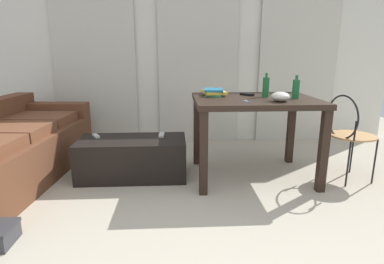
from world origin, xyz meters
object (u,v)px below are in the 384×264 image
object	(u,v)px
coffee_table	(133,158)
tv_remote_secondary	(96,136)
wire_chair	(348,129)
bottle_far	(266,87)
tv_remote_primary	(162,135)
couch	(6,150)
tv_remote_on_table	(247,94)
book_stack	(214,92)
scissors	(247,102)
bowl	(280,97)
bottle_near	(296,89)
craft_table	(254,110)

from	to	relation	value
coffee_table	tv_remote_secondary	bearing A→B (deg)	164.41
wire_chair	bottle_far	xyz separation A→B (m)	(-0.74, 0.21, 0.37)
coffee_table	tv_remote_primary	size ratio (longest dim) A/B	6.77
couch	tv_remote_on_table	world-z (taller)	tv_remote_on_table
tv_remote_on_table	book_stack	bearing A→B (deg)	143.10
book_stack	scissors	bearing A→B (deg)	-60.73
bottle_far	couch	bearing A→B (deg)	-179.27
bowl	tv_remote_secondary	size ratio (longest dim) A/B	1.15
coffee_table	tv_remote_secondary	world-z (taller)	tv_remote_secondary
bottle_far	tv_remote_secondary	world-z (taller)	bottle_far
bottle_near	tv_remote_on_table	distance (m)	0.47
coffee_table	tv_remote_on_table	bearing A→B (deg)	5.81
craft_table	bottle_near	xyz separation A→B (m)	(0.36, -0.06, 0.20)
tv_remote_on_table	scissors	bearing A→B (deg)	-136.52
wire_chair	tv_remote_on_table	size ratio (longest dim) A/B	5.39
book_stack	bowl	bearing A→B (deg)	-38.81
couch	coffee_table	distance (m)	1.19
coffee_table	bowl	xyz separation A→B (m)	(1.34, -0.29, 0.63)
wire_chair	book_stack	world-z (taller)	book_stack
craft_table	tv_remote_on_table	xyz separation A→B (m)	(-0.04, 0.17, 0.12)
scissors	coffee_table	bearing A→B (deg)	164.21
coffee_table	tv_remote_secondary	size ratio (longest dim) A/B	7.39
couch	bottle_far	distance (m)	2.55
book_stack	coffee_table	bearing A→B (deg)	-170.74
bowl	book_stack	size ratio (longest dim) A/B	0.54
bowl	book_stack	world-z (taller)	bowl
scissors	tv_remote_primary	bearing A→B (deg)	152.22
bowl	bottle_far	bearing A→B (deg)	98.68
craft_table	wire_chair	size ratio (longest dim) A/B	1.38
scissors	tv_remote_secondary	size ratio (longest dim) A/B	0.78
bowl	scissors	xyz separation A→B (m)	(-0.29, -0.00, -0.04)
book_stack	bottle_near	bearing A→B (deg)	-18.90
coffee_table	bowl	distance (m)	1.51
book_stack	wire_chair	bearing A→B (deg)	-15.53
bottle_near	tv_remote_secondary	world-z (taller)	bottle_near
tv_remote_secondary	bottle_far	bearing A→B (deg)	-31.64
book_stack	scissors	xyz separation A→B (m)	(0.24, -0.43, -0.03)
wire_chair	tv_remote_on_table	distance (m)	0.99
bottle_far	scissors	xyz separation A→B (m)	(-0.24, -0.30, -0.09)
bottle_far	tv_remote_on_table	bearing A→B (deg)	144.12
bottle_far	tv_remote_secondary	xyz separation A→B (m)	(-1.66, 0.10, -0.49)
bowl	tv_remote_primary	xyz separation A→B (m)	(-1.06, 0.40, -0.43)
bottle_far	book_stack	world-z (taller)	bottle_far
craft_table	coffee_table	bearing A→B (deg)	177.19
scissors	tv_remote_on_table	bearing A→B (deg)	77.63
coffee_table	scissors	xyz separation A→B (m)	(1.05, -0.30, 0.59)
book_stack	couch	bearing A→B (deg)	-175.45
craft_table	tv_remote_on_table	size ratio (longest dim) A/B	7.42
book_stack	tv_remote_secondary	size ratio (longest dim) A/B	2.14
tv_remote_on_table	tv_remote_secondary	xyz separation A→B (m)	(-1.51, -0.01, -0.40)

